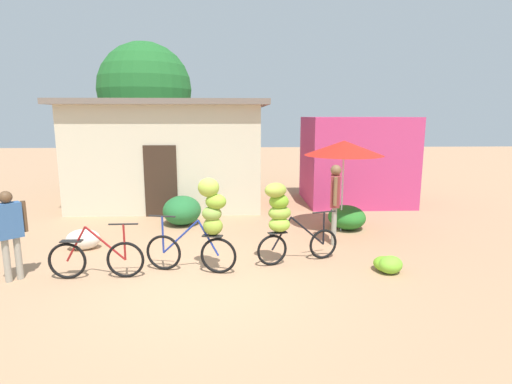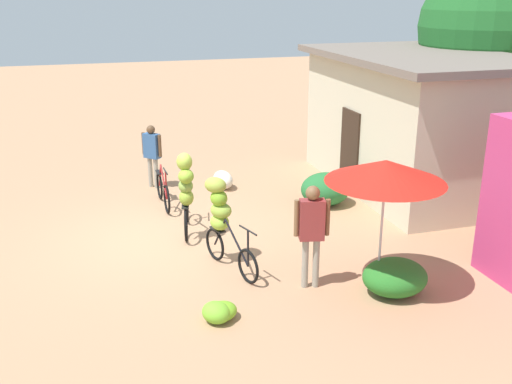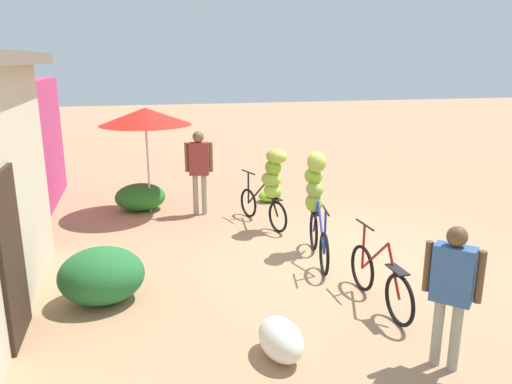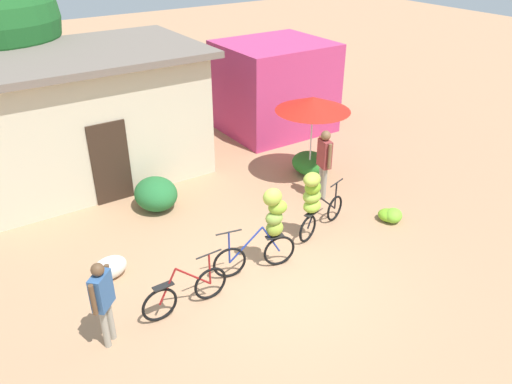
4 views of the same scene
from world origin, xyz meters
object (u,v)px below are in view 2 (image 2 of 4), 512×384
bicycle_center_loaded (221,214)px  bicycle_leftmost (163,191)px  banana_pile_on_ground (219,312)px  person_bystander (152,150)px  person_vendor (312,226)px  building_low (417,121)px  produce_sack (223,180)px  tree_behind_building (484,27)px  bicycle_near_pile (186,189)px  market_umbrella (386,171)px

bicycle_center_loaded → bicycle_leftmost: bearing=-170.2°
banana_pile_on_ground → person_bystander: 6.62m
bicycle_center_loaded → person_vendor: bearing=43.2°
building_low → bicycle_center_loaded: 6.40m
banana_pile_on_ground → produce_sack: produce_sack is taller
tree_behind_building → bicycle_center_loaded: bearing=-62.5°
bicycle_center_loaded → person_bystander: bearing=-172.7°
bicycle_near_pile → market_umbrella: bearing=39.8°
market_umbrella → bicycle_near_pile: bearing=-140.2°
bicycle_near_pile → banana_pile_on_ground: 3.39m
tree_behind_building → person_vendor: 9.29m
market_umbrella → produce_sack: bearing=-168.5°
bicycle_near_pile → bicycle_center_loaded: bearing=14.7°
tree_behind_building → market_umbrella: 8.59m
bicycle_center_loaded → person_bystander: size_ratio=1.04×
building_low → produce_sack: 4.94m
market_umbrella → bicycle_center_loaded: size_ratio=1.36×
bicycle_leftmost → bicycle_center_loaded: (3.30, 0.57, 0.59)m
bicycle_center_loaded → person_vendor: 1.74m
bicycle_near_pile → banana_pile_on_ground: size_ratio=2.55×
bicycle_leftmost → bicycle_near_pile: bearing=6.0°
building_low → produce_sack: bearing=-103.9°
bicycle_near_pile → person_bystander: (-3.29, -0.23, -0.04)m
building_low → person_vendor: building_low is taller
tree_behind_building → bicycle_leftmost: bearing=-83.7°
banana_pile_on_ground → person_bystander: bearing=-179.2°
banana_pile_on_ground → person_bystander: person_bystander is taller
building_low → tree_behind_building: bearing=116.3°
bicycle_leftmost → banana_pile_on_ground: bicycle_leftmost is taller
tree_behind_building → banana_pile_on_ground: 11.22m
bicycle_near_pile → bicycle_center_loaded: (1.41, 0.37, -0.04)m
market_umbrella → person_bystander: market_umbrella is taller
banana_pile_on_ground → produce_sack: bearing=165.7°
bicycle_leftmost → person_vendor: person_vendor is taller
person_bystander → market_umbrella: bearing=23.8°
tree_behind_building → bicycle_leftmost: 9.42m
bicycle_center_loaded → produce_sack: 4.31m
bicycle_leftmost → banana_pile_on_ground: size_ratio=2.41×
produce_sack → bicycle_center_loaded: bearing=-13.9°
building_low → person_vendor: size_ratio=3.45×
market_umbrella → banana_pile_on_ground: (0.19, -2.72, -1.89)m
building_low → market_umbrella: building_low is taller
tree_behind_building → bicycle_leftmost: (0.96, -8.74, -3.36)m
bicycle_near_pile → person_vendor: size_ratio=0.98×
bicycle_near_pile → person_bystander: bicycle_near_pile is taller
market_umbrella → person_bystander: bearing=-156.2°
bicycle_center_loaded → person_vendor: size_ratio=0.92×
banana_pile_on_ground → bicycle_leftmost: bearing=-179.3°
banana_pile_on_ground → produce_sack: 6.19m
bicycle_leftmost → bicycle_near_pile: (1.89, 0.20, 0.63)m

